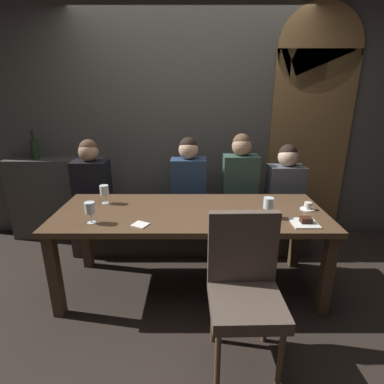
{
  "coord_description": "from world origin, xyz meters",
  "views": [
    {
      "loc": [
        0.01,
        -2.3,
        1.68
      ],
      "look_at": [
        0.02,
        0.19,
        0.84
      ],
      "focal_mm": 28.11,
      "sensor_mm": 36.0,
      "label": 1
    }
  ],
  "objects_px": {
    "wine_glass_end_right": "(89,209)",
    "diner_far_end": "(239,176)",
    "diner_near_end": "(284,181)",
    "espresso_cup": "(307,206)",
    "wine_bottle_dark_red": "(33,149)",
    "diner_bearded": "(187,177)",
    "dining_table": "(190,220)",
    "banquette_bench": "(190,230)",
    "wine_glass_center_front": "(267,204)",
    "dessert_plate": "(304,222)",
    "chair_near_side": "(243,282)",
    "diner_redhead": "(90,179)",
    "wine_glass_end_left": "(103,191)"
  },
  "relations": [
    {
      "from": "wine_glass_end_right",
      "to": "diner_far_end",
      "type": "bearing_deg",
      "value": 37.51
    },
    {
      "from": "diner_near_end",
      "to": "espresso_cup",
      "type": "distance_m",
      "value": 0.67
    },
    {
      "from": "espresso_cup",
      "to": "wine_bottle_dark_red",
      "type": "bearing_deg",
      "value": 159.69
    },
    {
      "from": "diner_bearded",
      "to": "wine_glass_end_right",
      "type": "height_order",
      "value": "diner_bearded"
    },
    {
      "from": "dining_table",
      "to": "banquette_bench",
      "type": "relative_size",
      "value": 0.88
    },
    {
      "from": "dining_table",
      "to": "wine_glass_center_front",
      "type": "xyz_separation_m",
      "value": [
        0.6,
        -0.14,
        0.2
      ]
    },
    {
      "from": "dessert_plate",
      "to": "wine_glass_end_right",
      "type": "bearing_deg",
      "value": 179.45
    },
    {
      "from": "chair_near_side",
      "to": "diner_near_end",
      "type": "bearing_deg",
      "value": 65.39
    },
    {
      "from": "wine_bottle_dark_red",
      "to": "banquette_bench",
      "type": "bearing_deg",
      "value": -10.75
    },
    {
      "from": "diner_redhead",
      "to": "wine_glass_end_left",
      "type": "height_order",
      "value": "diner_redhead"
    },
    {
      "from": "wine_glass_end_left",
      "to": "dining_table",
      "type": "bearing_deg",
      "value": -13.05
    },
    {
      "from": "chair_near_side",
      "to": "diner_near_end",
      "type": "distance_m",
      "value": 1.58
    },
    {
      "from": "wine_bottle_dark_red",
      "to": "wine_glass_center_front",
      "type": "distance_m",
      "value": 2.63
    },
    {
      "from": "banquette_bench",
      "to": "diner_far_end",
      "type": "distance_m",
      "value": 0.8
    },
    {
      "from": "wine_bottle_dark_red",
      "to": "wine_glass_end_right",
      "type": "relative_size",
      "value": 1.99
    },
    {
      "from": "diner_bearded",
      "to": "dining_table",
      "type": "bearing_deg",
      "value": -88.01
    },
    {
      "from": "dining_table",
      "to": "wine_glass_center_front",
      "type": "relative_size",
      "value": 13.41
    },
    {
      "from": "wine_glass_end_left",
      "to": "espresso_cup",
      "type": "bearing_deg",
      "value": -4.96
    },
    {
      "from": "diner_bearded",
      "to": "dessert_plate",
      "type": "distance_m",
      "value": 1.32
    },
    {
      "from": "dining_table",
      "to": "wine_bottle_dark_red",
      "type": "height_order",
      "value": "wine_bottle_dark_red"
    },
    {
      "from": "dining_table",
      "to": "diner_bearded",
      "type": "height_order",
      "value": "diner_bearded"
    },
    {
      "from": "banquette_bench",
      "to": "wine_glass_end_left",
      "type": "bearing_deg",
      "value": -145.02
    },
    {
      "from": "dining_table",
      "to": "chair_near_side",
      "type": "bearing_deg",
      "value": -65.03
    },
    {
      "from": "diner_near_end",
      "to": "wine_glass_end_right",
      "type": "relative_size",
      "value": 4.4
    },
    {
      "from": "diner_redhead",
      "to": "wine_glass_end_left",
      "type": "distance_m",
      "value": 0.61
    },
    {
      "from": "wine_glass_end_right",
      "to": "wine_glass_center_front",
      "type": "relative_size",
      "value": 1.0
    },
    {
      "from": "diner_bearded",
      "to": "banquette_bench",
      "type": "bearing_deg",
      "value": -40.42
    },
    {
      "from": "espresso_cup",
      "to": "dessert_plate",
      "type": "relative_size",
      "value": 0.63
    },
    {
      "from": "diner_near_end",
      "to": "wine_glass_center_front",
      "type": "xyz_separation_m",
      "value": [
        -0.39,
        -0.84,
        0.07
      ]
    },
    {
      "from": "diner_far_end",
      "to": "diner_near_end",
      "type": "relative_size",
      "value": 1.14
    },
    {
      "from": "wine_glass_center_front",
      "to": "dessert_plate",
      "type": "xyz_separation_m",
      "value": [
        0.25,
        -0.11,
        -0.1
      ]
    },
    {
      "from": "wine_glass_end_left",
      "to": "dessert_plate",
      "type": "xyz_separation_m",
      "value": [
        1.6,
        -0.43,
        -0.1
      ]
    },
    {
      "from": "wine_glass_end_left",
      "to": "wine_bottle_dark_red",
      "type": "bearing_deg",
      "value": 139.28
    },
    {
      "from": "chair_near_side",
      "to": "wine_glass_end_left",
      "type": "distance_m",
      "value": 1.44
    },
    {
      "from": "diner_near_end",
      "to": "espresso_cup",
      "type": "relative_size",
      "value": 6.02
    },
    {
      "from": "diner_bearded",
      "to": "wine_glass_end_left",
      "type": "bearing_deg",
      "value": -143.02
    },
    {
      "from": "diner_redhead",
      "to": "dessert_plate",
      "type": "bearing_deg",
      "value": -27.16
    },
    {
      "from": "wine_glass_center_front",
      "to": "espresso_cup",
      "type": "bearing_deg",
      "value": 24.11
    },
    {
      "from": "dining_table",
      "to": "wine_glass_end_right",
      "type": "height_order",
      "value": "wine_glass_end_right"
    },
    {
      "from": "diner_bearded",
      "to": "diner_far_end",
      "type": "relative_size",
      "value": 0.96
    },
    {
      "from": "dining_table",
      "to": "wine_glass_center_front",
      "type": "height_order",
      "value": "wine_glass_center_front"
    },
    {
      "from": "espresso_cup",
      "to": "wine_glass_center_front",
      "type": "bearing_deg",
      "value": -155.89
    },
    {
      "from": "wine_glass_center_front",
      "to": "dessert_plate",
      "type": "bearing_deg",
      "value": -24.48
    },
    {
      "from": "banquette_bench",
      "to": "diner_near_end",
      "type": "height_order",
      "value": "diner_near_end"
    },
    {
      "from": "diner_far_end",
      "to": "wine_glass_end_right",
      "type": "xyz_separation_m",
      "value": [
        -1.26,
        -0.96,
        0.01
      ]
    },
    {
      "from": "wine_glass_center_front",
      "to": "espresso_cup",
      "type": "height_order",
      "value": "wine_glass_center_front"
    },
    {
      "from": "diner_bearded",
      "to": "wine_glass_end_left",
      "type": "xyz_separation_m",
      "value": [
        -0.73,
        -0.55,
        0.03
      ]
    },
    {
      "from": "diner_near_end",
      "to": "wine_bottle_dark_red",
      "type": "distance_m",
      "value": 2.77
    },
    {
      "from": "banquette_bench",
      "to": "diner_near_end",
      "type": "xyz_separation_m",
      "value": [
        0.98,
        -0.0,
        0.56
      ]
    },
    {
      "from": "dining_table",
      "to": "wine_bottle_dark_red",
      "type": "bearing_deg",
      "value": 149.45
    }
  ]
}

